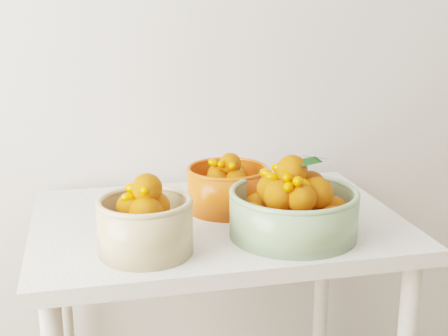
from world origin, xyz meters
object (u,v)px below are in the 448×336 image
(bowl_cream, at_px, (145,223))
(bowl_green, at_px, (294,208))
(table, at_px, (217,250))
(bowl_orange, at_px, (227,187))

(bowl_cream, bearing_deg, bowl_green, 4.08)
(table, height_order, bowl_green, bowl_green)
(bowl_cream, height_order, bowl_orange, bowl_cream)
(bowl_cream, xyz_separation_m, bowl_green, (0.38, 0.03, -0.00))
(bowl_green, bearing_deg, bowl_orange, 117.34)
(table, xyz_separation_m, bowl_orange, (0.04, 0.06, 0.16))
(table, xyz_separation_m, bowl_cream, (-0.22, -0.19, 0.17))
(table, height_order, bowl_orange, bowl_orange)
(table, bearing_deg, bowl_orange, 55.13)
(bowl_cream, bearing_deg, table, 42.03)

